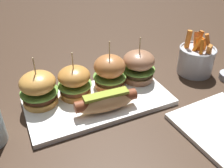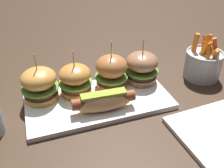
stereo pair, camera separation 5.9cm
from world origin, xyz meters
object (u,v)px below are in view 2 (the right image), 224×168
(platter_main, at_px, (99,101))
(hot_dog, at_px, (105,101))
(slider_far_left, at_px, (40,84))
(slider_center_left, at_px, (75,80))
(fries_bucket, at_px, (203,63))
(slider_center_right, at_px, (111,71))
(side_plate, at_px, (224,135))
(slider_far_right, at_px, (142,67))

(platter_main, relative_size, hot_dog, 2.39)
(slider_far_left, relative_size, slider_center_left, 1.03)
(hot_dog, height_order, fries_bucket, fries_bucket)
(slider_center_right, relative_size, side_plate, 0.69)
(slider_center_right, height_order, fries_bucket, slider_center_right)
(slider_center_right, bearing_deg, fries_bucket, -4.36)
(hot_dog, bearing_deg, slider_center_left, 119.36)
(slider_far_right, bearing_deg, slider_center_right, 179.37)
(slider_far_right, relative_size, fries_bucket, 0.97)
(platter_main, relative_size, slider_far_right, 2.86)
(slider_center_right, bearing_deg, hot_dog, -117.55)
(fries_bucket, relative_size, side_plate, 0.68)
(hot_dog, relative_size, slider_center_right, 1.15)
(slider_far_left, height_order, fries_bucket, slider_far_left)
(fries_bucket, bearing_deg, hot_dog, -167.74)
(slider_center_right, relative_size, fries_bucket, 1.01)
(platter_main, xyz_separation_m, slider_far_left, (-0.15, 0.05, 0.05))
(hot_dog, bearing_deg, fries_bucket, 12.26)
(slider_far_left, xyz_separation_m, side_plate, (0.39, -0.28, -0.05))
(platter_main, distance_m, slider_far_left, 0.17)
(slider_far_left, relative_size, slider_far_right, 0.99)
(platter_main, distance_m, slider_center_right, 0.09)
(slider_far_left, distance_m, side_plate, 0.48)
(slider_center_left, distance_m, slider_far_right, 0.20)
(slider_far_left, xyz_separation_m, slider_center_left, (0.10, -0.01, -0.00))
(slider_far_left, distance_m, slider_center_left, 0.10)
(slider_far_left, bearing_deg, fries_bucket, -3.07)
(hot_dog, distance_m, slider_center_right, 0.11)
(slider_far_left, xyz_separation_m, slider_center_right, (0.20, -0.00, 0.00))
(platter_main, height_order, fries_bucket, fries_bucket)
(slider_center_left, relative_size, fries_bucket, 0.93)
(slider_far_left, distance_m, slider_far_right, 0.30)
(slider_far_left, xyz_separation_m, fries_bucket, (0.50, -0.03, -0.01))
(fries_bucket, bearing_deg, platter_main, -175.74)
(slider_center_left, bearing_deg, side_plate, -42.86)
(hot_dog, height_order, slider_far_left, slider_far_left)
(slider_center_right, xyz_separation_m, slider_far_right, (0.10, -0.00, -0.00))
(side_plate, bearing_deg, fries_bucket, 65.75)
(platter_main, height_order, hot_dog, hot_dog)
(slider_far_left, relative_size, slider_center_right, 0.95)
(slider_center_left, distance_m, side_plate, 0.40)
(slider_far_left, height_order, side_plate, slider_far_left)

